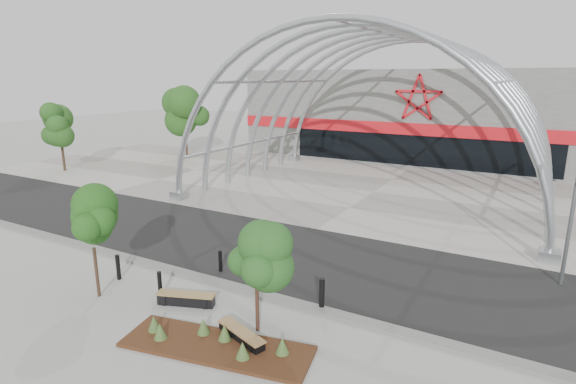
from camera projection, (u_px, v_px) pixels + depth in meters
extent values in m
plane|color=#9C9C97|center=(234.00, 285.00, 16.35)|extent=(140.00, 140.00, 0.00)
cube|color=black|center=(282.00, 253.00, 19.30)|extent=(140.00, 7.00, 0.02)
cube|color=gray|center=(374.00, 192.00, 29.44)|extent=(60.00, 17.00, 0.04)
cube|color=slate|center=(230.00, 286.00, 16.12)|extent=(60.00, 0.50, 0.12)
cube|color=#63635E|center=(436.00, 113.00, 43.66)|extent=(34.00, 15.00, 8.00)
cube|color=black|center=(415.00, 151.00, 38.04)|extent=(22.00, 0.25, 2.60)
cube|color=red|center=(417.00, 129.00, 37.59)|extent=(34.00, 0.30, 1.00)
torus|color=#A5AAAF|center=(326.00, 224.00, 23.11)|extent=(20.36, 0.36, 20.36)
torus|color=#A5AAAF|center=(344.00, 212.00, 25.22)|extent=(20.36, 0.36, 20.36)
torus|color=#A5AAAF|center=(360.00, 201.00, 27.33)|extent=(20.36, 0.36, 20.36)
torus|color=#A5AAAF|center=(374.00, 192.00, 29.45)|extent=(20.36, 0.36, 20.36)
torus|color=#A5AAAF|center=(385.00, 185.00, 31.56)|extent=(20.36, 0.36, 20.36)
torus|color=#A5AAAF|center=(395.00, 178.00, 33.67)|extent=(20.36, 0.36, 20.36)
torus|color=#A5AAAF|center=(404.00, 172.00, 35.78)|extent=(20.36, 0.36, 20.36)
cylinder|color=#A5AAAF|center=(548.00, 168.00, 24.23)|extent=(0.20, 15.00, 0.20)
cylinder|color=#A5AAAF|center=(505.00, 82.00, 24.34)|extent=(0.20, 15.00, 0.20)
cylinder|color=#A5AAAF|center=(381.00, 32.00, 26.96)|extent=(0.20, 15.00, 0.20)
cylinder|color=#A5AAAF|center=(280.00, 81.00, 31.04)|extent=(0.20, 15.00, 0.20)
cylinder|color=#A5AAAF|center=(250.00, 143.00, 33.38)|extent=(0.20, 15.00, 0.20)
cube|color=#A5AAAF|center=(179.00, 195.00, 27.79)|extent=(0.80, 0.80, 0.50)
cube|color=#A5AAAF|center=(294.00, 158.00, 40.46)|extent=(0.80, 0.80, 0.50)
cube|color=#A5AAAF|center=(549.00, 256.00, 18.31)|extent=(0.80, 0.80, 0.50)
cube|color=#A5AAAF|center=(549.00, 183.00, 30.98)|extent=(0.80, 0.80, 0.50)
cube|color=#34180D|center=(217.00, 346.00, 12.52)|extent=(5.62, 2.68, 0.10)
cone|color=#47642E|center=(160.00, 331.00, 12.76)|extent=(0.37, 0.37, 0.47)
cone|color=#47642E|center=(225.00, 332.00, 12.70)|extent=(0.37, 0.37, 0.47)
cone|color=#47642E|center=(243.00, 350.00, 11.88)|extent=(0.37, 0.37, 0.47)
cone|color=#47642E|center=(203.00, 326.00, 13.02)|extent=(0.37, 0.37, 0.47)
cone|color=#47642E|center=(282.00, 345.00, 12.07)|extent=(0.37, 0.37, 0.47)
cone|color=#47642E|center=(154.00, 323.00, 13.17)|extent=(0.37, 0.37, 0.47)
cylinder|color=slate|center=(571.00, 219.00, 15.72)|extent=(0.14, 0.14, 5.02)
imported|color=black|center=(576.00, 189.00, 15.44)|extent=(0.22, 0.71, 0.14)
cylinder|color=black|center=(97.00, 272.00, 15.29)|extent=(0.11, 0.11, 1.77)
ellipsoid|color=#0F3F0D|center=(92.00, 227.00, 14.89)|extent=(1.52, 1.52, 1.93)
cylinder|color=#341813|center=(257.00, 303.00, 13.20)|extent=(0.12, 0.12, 1.76)
ellipsoid|color=#163E1A|center=(256.00, 252.00, 12.81)|extent=(1.46, 1.46, 1.92)
cube|color=black|center=(186.00, 300.00, 14.88)|extent=(1.91, 0.99, 0.32)
cube|color=black|center=(166.00, 298.00, 14.98)|extent=(0.25, 0.43, 0.38)
cube|color=black|center=(207.00, 301.00, 14.76)|extent=(0.25, 0.43, 0.38)
cube|color=olive|center=(186.00, 294.00, 14.83)|extent=(1.97, 1.07, 0.06)
cube|color=black|center=(241.00, 338.00, 12.77)|extent=(1.79, 0.90, 0.30)
cube|color=black|center=(228.00, 327.00, 13.24)|extent=(0.23, 0.40, 0.36)
cube|color=black|center=(256.00, 347.00, 12.28)|extent=(0.23, 0.40, 0.36)
cube|color=olive|center=(241.00, 331.00, 12.72)|extent=(1.85, 0.97, 0.05)
cylinder|color=black|center=(118.00, 267.00, 16.69)|extent=(0.15, 0.15, 0.97)
cylinder|color=black|center=(220.00, 261.00, 17.36)|extent=(0.14, 0.14, 0.86)
cylinder|color=black|center=(160.00, 284.00, 15.39)|extent=(0.15, 0.15, 0.91)
cylinder|color=black|center=(255.00, 272.00, 16.04)|extent=(0.18, 0.18, 1.14)
cylinder|color=black|center=(322.00, 294.00, 14.46)|extent=(0.18, 0.18, 1.10)
cylinder|color=black|center=(186.00, 139.00, 42.31)|extent=(0.20, 0.20, 3.30)
ellipsoid|color=#1A4215|center=(184.00, 107.00, 41.57)|extent=(3.00, 3.00, 3.60)
cylinder|color=black|center=(63.00, 154.00, 35.83)|extent=(0.20, 0.20, 2.75)
ellipsoid|color=#1A4316|center=(59.00, 123.00, 35.21)|extent=(2.55, 2.55, 3.00)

